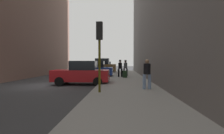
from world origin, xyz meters
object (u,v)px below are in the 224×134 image
(fire_hydrant, at_px, (108,76))
(pedestrian_with_beanie, at_px, (126,67))
(traffic_light, at_px, (99,41))
(parked_bronze_suv, at_px, (101,66))
(pedestrian_in_jeans, at_px, (147,72))
(parked_blue_sedan, at_px, (94,70))
(parked_red_hatchback, at_px, (82,73))
(parked_dark_green_sedan, at_px, (105,66))
(pedestrian_with_fedora, at_px, (120,67))
(rolling_suitcase, at_px, (125,74))

(fire_hydrant, bearing_deg, pedestrian_with_beanie, 68.74)
(traffic_light, distance_m, pedestrian_with_beanie, 10.96)
(parked_bronze_suv, xyz_separation_m, pedestrian_in_jeans, (4.46, -16.64, 0.07))
(parked_blue_sedan, xyz_separation_m, traffic_light, (1.85, -10.62, 1.91))
(parked_red_hatchback, height_order, parked_blue_sedan, same)
(parked_red_hatchback, bearing_deg, parked_dark_green_sedan, 90.00)
(parked_red_hatchback, xyz_separation_m, traffic_light, (1.85, -4.16, 1.91))
(parked_dark_green_sedan, relative_size, pedestrian_with_fedora, 2.38)
(parked_blue_sedan, bearing_deg, pedestrian_with_fedora, -23.14)
(parked_dark_green_sedan, height_order, pedestrian_in_jeans, pedestrian_in_jeans)
(fire_hydrant, distance_m, traffic_light, 6.73)
(parked_bronze_suv, distance_m, pedestrian_with_fedora, 8.95)
(fire_hydrant, xyz_separation_m, pedestrian_with_fedora, (1.10, 3.04, 0.64))
(parked_red_hatchback, bearing_deg, traffic_light, -65.97)
(parked_red_hatchback, relative_size, traffic_light, 1.17)
(fire_hydrant, bearing_deg, rolling_suitcase, 55.55)
(rolling_suitcase, bearing_deg, parked_blue_sedan, 149.25)
(parked_blue_sedan, relative_size, parked_dark_green_sedan, 1.00)
(pedestrian_in_jeans, bearing_deg, pedestrian_with_fedora, 100.75)
(parked_bronze_suv, xyz_separation_m, pedestrian_with_beanie, (3.51, -7.13, 0.10))
(parked_blue_sedan, height_order, fire_hydrant, parked_blue_sedan)
(parked_blue_sedan, distance_m, pedestrian_with_beanie, 3.52)
(parked_red_hatchback, height_order, traffic_light, traffic_light)
(parked_blue_sedan, xyz_separation_m, parked_bronze_suv, (-0.00, 7.22, 0.18))
(pedestrian_with_fedora, xyz_separation_m, pedestrian_with_beanie, (0.60, 1.33, 0.00))
(pedestrian_with_fedora, xyz_separation_m, rolling_suitcase, (0.46, -0.76, -0.65))
(traffic_light, bearing_deg, rolling_suitcase, 80.04)
(traffic_light, distance_m, rolling_suitcase, 9.04)
(pedestrian_with_beanie, bearing_deg, rolling_suitcase, -93.79)
(fire_hydrant, bearing_deg, parked_blue_sedan, 112.85)
(pedestrian_with_beanie, bearing_deg, parked_bronze_suv, 116.18)
(traffic_light, bearing_deg, parked_red_hatchback, 114.03)
(rolling_suitcase, bearing_deg, parked_red_hatchback, -127.07)
(parked_bronze_suv, bearing_deg, pedestrian_in_jeans, -75.00)
(parked_bronze_suv, distance_m, traffic_light, 18.02)
(fire_hydrant, height_order, pedestrian_with_beanie, pedestrian_with_beanie)
(pedestrian_with_beanie, bearing_deg, parked_red_hatchback, -118.15)
(traffic_light, relative_size, rolling_suitcase, 3.46)
(traffic_light, bearing_deg, parked_dark_green_sedan, 94.36)
(parked_blue_sedan, height_order, traffic_light, traffic_light)
(parked_blue_sedan, xyz_separation_m, fire_hydrant, (1.80, -4.28, -0.35))
(parked_bronze_suv, xyz_separation_m, pedestrian_with_fedora, (2.90, -8.46, 0.10))
(pedestrian_with_fedora, bearing_deg, traffic_light, -96.40)
(fire_hydrant, distance_m, pedestrian_with_beanie, 4.74)
(parked_bronze_suv, xyz_separation_m, fire_hydrant, (1.80, -11.50, -0.54))
(parked_blue_sedan, bearing_deg, parked_red_hatchback, -90.00)
(parked_blue_sedan, bearing_deg, fire_hydrant, -67.15)
(traffic_light, relative_size, pedestrian_with_fedora, 2.03)
(pedestrian_in_jeans, bearing_deg, parked_bronze_suv, 105.00)
(parked_dark_green_sedan, distance_m, pedestrian_with_fedora, 15.20)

